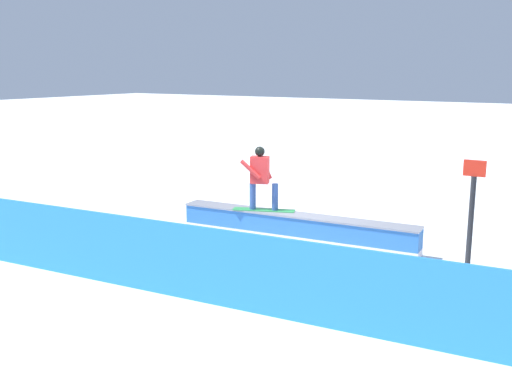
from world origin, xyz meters
name	(u,v)px	position (x,y,z in m)	size (l,w,h in m)	color
ground_plane	(295,245)	(0.00, 0.00, 0.00)	(120.00, 120.00, 0.00)	white
grind_box	(295,231)	(0.00, 0.00, 0.32)	(5.47, 0.92, 0.70)	#2F6DBE
snowboarder	(261,176)	(0.84, 0.08, 1.48)	(1.41, 0.75, 1.44)	green
safety_fence	(191,263)	(0.00, 3.75, 0.65)	(11.98, 0.06, 1.30)	#2982E7
trail_marker	(471,214)	(-3.67, 0.01, 1.16)	(0.40, 0.10, 2.18)	#262628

